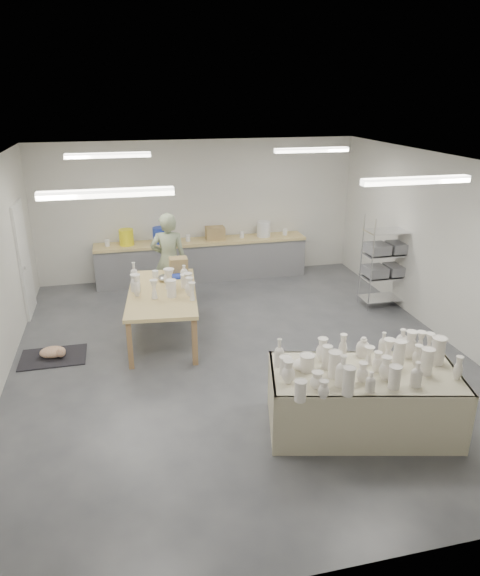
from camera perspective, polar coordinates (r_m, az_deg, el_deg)
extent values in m
plane|color=#424449|center=(8.23, 0.09, -7.55)|extent=(8.00, 8.00, 0.00)
cube|color=white|center=(7.29, 0.10, 13.56)|extent=(7.00, 8.00, 0.02)
cube|color=silver|center=(11.42, -4.61, 8.63)|extent=(7.00, 0.02, 3.00)
cube|color=silver|center=(4.24, 13.17, -14.72)|extent=(7.00, 0.02, 3.00)
cube|color=silver|center=(9.07, 22.21, 3.84)|extent=(0.02, 8.00, 3.00)
cube|color=white|center=(10.21, -22.86, 2.91)|extent=(0.05, 0.90, 2.10)
cube|color=white|center=(5.62, -14.59, 10.15)|extent=(1.40, 0.12, 0.08)
cube|color=white|center=(6.61, 18.99, 11.24)|extent=(1.40, 0.12, 0.08)
cube|color=white|center=(9.09, -14.45, 14.09)|extent=(1.40, 0.12, 0.08)
cube|color=white|center=(9.73, 7.97, 14.94)|extent=(1.40, 0.12, 0.08)
cube|color=tan|center=(11.27, -4.26, 5.16)|extent=(4.60, 0.60, 0.06)
cube|color=slate|center=(11.40, -4.20, 2.99)|extent=(4.60, 0.55, 0.84)
cylinder|color=yellow|center=(11.09, -12.51, 5.53)|extent=(0.30, 0.30, 0.34)
cylinder|color=#1F36AA|center=(11.12, -8.90, 5.82)|extent=(0.30, 0.30, 0.34)
cylinder|color=white|center=(11.51, 2.65, 6.57)|extent=(0.30, 0.30, 0.34)
cube|color=olive|center=(11.27, -2.77, 6.10)|extent=(0.40, 0.30, 0.28)
cylinder|color=white|center=(11.12, -14.53, 4.86)|extent=(0.10, 0.10, 0.14)
cylinder|color=white|center=(11.20, -5.80, 5.55)|extent=(0.10, 0.10, 0.14)
cylinder|color=white|center=(11.41, 0.21, 5.94)|extent=(0.10, 0.10, 0.14)
cylinder|color=white|center=(11.68, 5.01, 6.22)|extent=(0.10, 0.10, 0.14)
cylinder|color=silver|center=(9.82, 14.43, 2.33)|extent=(0.02, 0.02, 1.80)
cylinder|color=silver|center=(10.23, 18.62, 2.63)|extent=(0.02, 0.02, 1.80)
cylinder|color=silver|center=(10.20, 13.32, 3.11)|extent=(0.02, 0.02, 1.80)
cylinder|color=silver|center=(10.59, 17.41, 3.37)|extent=(0.02, 0.02, 1.80)
cube|color=silver|center=(10.45, 15.57, -1.04)|extent=(0.88, 0.48, 0.02)
cube|color=silver|center=(10.30, 15.81, 1.28)|extent=(0.88, 0.48, 0.02)
cube|color=silver|center=(10.16, 16.06, 3.67)|extent=(0.88, 0.48, 0.02)
cube|color=silver|center=(10.04, 16.31, 6.12)|extent=(0.88, 0.48, 0.02)
cube|color=slate|center=(10.16, 14.78, 1.83)|extent=(0.38, 0.42, 0.18)
cube|color=slate|center=(10.36, 16.94, 2.00)|extent=(0.38, 0.42, 0.18)
cube|color=slate|center=(10.02, 15.02, 4.26)|extent=(0.38, 0.42, 0.18)
cube|color=slate|center=(10.23, 17.21, 4.38)|extent=(0.38, 0.42, 0.18)
cube|color=olive|center=(6.62, 13.43, -12.45)|extent=(2.16, 1.35, 0.69)
cube|color=beige|center=(6.40, 13.76, -9.22)|extent=(2.45, 1.56, 0.03)
cube|color=beige|center=(6.23, 15.60, -14.52)|extent=(2.21, 0.55, 0.79)
cube|color=beige|center=(6.99, 11.60, -9.90)|extent=(2.21, 0.55, 0.79)
cube|color=tan|center=(8.63, -8.64, -0.54)|extent=(1.34, 2.32, 0.06)
cube|color=olive|center=(7.83, -11.32, -6.39)|extent=(0.08, 0.08, 0.77)
cube|color=olive|center=(7.90, -4.28, -5.75)|extent=(0.08, 0.08, 0.77)
cube|color=olive|center=(9.73, -11.90, -0.87)|extent=(0.08, 0.08, 0.77)
cube|color=olive|center=(9.78, -6.25, -0.40)|extent=(0.08, 0.08, 0.77)
ellipsoid|color=silver|center=(9.08, -8.34, 1.13)|extent=(0.26, 0.26, 0.12)
cylinder|color=#1F36AA|center=(9.24, -6.99, 1.31)|extent=(0.26, 0.26, 0.03)
cylinder|color=white|center=(9.28, -9.39, 1.56)|extent=(0.11, 0.11, 0.12)
cube|color=olive|center=(9.43, -6.85, 2.54)|extent=(0.32, 0.26, 0.28)
cube|color=black|center=(8.69, -20.03, -7.23)|extent=(1.00, 0.70, 0.02)
ellipsoid|color=white|center=(8.65, -20.11, -6.68)|extent=(0.45, 0.35, 0.17)
sphere|color=white|center=(8.55, -19.28, -6.80)|extent=(0.14, 0.14, 0.14)
imported|color=gray|center=(9.84, -7.90, 3.01)|extent=(0.75, 0.56, 1.86)
cylinder|color=#A32517|center=(10.30, -7.89, 0.16)|extent=(0.46, 0.46, 0.04)
cylinder|color=silver|center=(10.42, -7.16, -0.48)|extent=(0.02, 0.02, 0.30)
cylinder|color=silver|center=(10.42, -8.52, -0.54)|extent=(0.02, 0.02, 0.30)
cylinder|color=silver|center=(10.22, -7.85, -0.95)|extent=(0.02, 0.02, 0.30)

